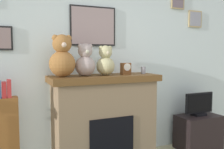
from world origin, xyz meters
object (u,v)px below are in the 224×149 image
at_px(tv_stand, 198,132).
at_px(teddy_bear_grey, 85,61).
at_px(teddy_bear_tan, 106,62).
at_px(candle_jar, 143,70).
at_px(mantel_clock, 126,69).
at_px(teddy_bear_cream, 62,58).
at_px(fireplace, 104,120).
at_px(television, 199,105).

distance_m(tv_stand, teddy_bear_grey, 2.12).
bearing_deg(tv_stand, teddy_bear_tan, 178.75).
distance_m(candle_jar, teddy_bear_tan, 0.57).
distance_m(tv_stand, teddy_bear_tan, 1.89).
distance_m(candle_jar, mantel_clock, 0.27).
bearing_deg(mantel_clock, tv_stand, -1.49).
distance_m(teddy_bear_cream, teddy_bear_tan, 0.56).
bearing_deg(teddy_bear_grey, teddy_bear_cream, -179.97).
height_order(fireplace, teddy_bear_tan, teddy_bear_tan).
relative_size(tv_stand, teddy_bear_cream, 1.32).
bearing_deg(teddy_bear_cream, candle_jar, 0.03).
height_order(candle_jar, teddy_bear_grey, teddy_bear_grey).
height_order(candle_jar, teddy_bear_tan, teddy_bear_tan).
bearing_deg(fireplace, candle_jar, -1.78).
bearing_deg(television, teddy_bear_tan, 178.70).
bearing_deg(tv_stand, mantel_clock, 178.51).
bearing_deg(mantel_clock, fireplace, 176.31).
xyz_separation_m(fireplace, television, (1.55, -0.05, 0.08)).
height_order(fireplace, mantel_clock, mantel_clock).
bearing_deg(fireplace, teddy_bear_tan, -56.56).
xyz_separation_m(mantel_clock, teddy_bear_grey, (-0.56, 0.00, 0.10)).
height_order(mantel_clock, teddy_bear_grey, teddy_bear_grey).
distance_m(television, candle_jar, 1.12).
bearing_deg(mantel_clock, candle_jar, 0.34).
bearing_deg(teddy_bear_grey, television, -1.11).
height_order(teddy_bear_grey, teddy_bear_tan, teddy_bear_grey).
distance_m(tv_stand, teddy_bear_cream, 2.38).
relative_size(fireplace, television, 2.77).
bearing_deg(teddy_bear_grey, tv_stand, -1.06).
height_order(teddy_bear_cream, teddy_bear_tan, teddy_bear_cream).
height_order(television, candle_jar, candle_jar).
xyz_separation_m(tv_stand, teddy_bear_grey, (-1.80, 0.03, 1.11)).
relative_size(tv_stand, mantel_clock, 4.34).
bearing_deg(fireplace, teddy_bear_cream, -178.06).
bearing_deg(television, teddy_bear_cream, 179.05).
bearing_deg(teddy_bear_grey, candle_jar, 0.04).
relative_size(television, mantel_clock, 3.32).
bearing_deg(fireplace, teddy_bear_grey, -175.95).
xyz_separation_m(candle_jar, teddy_bear_grey, (-0.83, -0.00, 0.13)).
relative_size(television, teddy_bear_grey, 1.27).
relative_size(teddy_bear_cream, teddy_bear_grey, 1.25).
xyz_separation_m(fireplace, teddy_bear_cream, (-0.54, -0.02, 0.81)).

